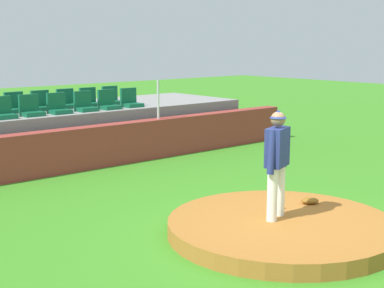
# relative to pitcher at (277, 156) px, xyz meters

# --- Properties ---
(ground_plane) EXTENTS (60.00, 60.00, 0.00)m
(ground_plane) POSITION_rel_pitcher_xyz_m (-0.01, -0.14, -1.23)
(ground_plane) COLOR #3C8921
(pitchers_mound) EXTENTS (3.53, 3.53, 0.24)m
(pitchers_mound) POSITION_rel_pitcher_xyz_m (-0.01, -0.14, -1.11)
(pitchers_mound) COLOR #A66628
(pitchers_mound) RESTS_ON ground_plane
(pitcher) EXTENTS (0.67, 0.39, 1.70)m
(pitcher) POSITION_rel_pitcher_xyz_m (0.00, 0.00, 0.00)
(pitcher) COLOR white
(pitcher) RESTS_ON pitchers_mound
(baseball) EXTENTS (0.07, 0.07, 0.07)m
(baseball) POSITION_rel_pitcher_xyz_m (0.46, 0.26, -0.95)
(baseball) COLOR white
(baseball) RESTS_ON pitchers_mound
(fielding_glove) EXTENTS (0.36, 0.33, 0.11)m
(fielding_glove) POSITION_rel_pitcher_xyz_m (1.03, 0.13, -0.93)
(fielding_glove) COLOR brown
(fielding_glove) RESTS_ON pitchers_mound
(brick_barrier) EXTENTS (13.30, 0.40, 0.99)m
(brick_barrier) POSITION_rel_pitcher_xyz_m (-0.01, 5.92, -0.73)
(brick_barrier) COLOR #98362F
(brick_barrier) RESTS_ON ground_plane
(fence_post_right) EXTENTS (0.06, 0.06, 0.99)m
(fence_post_right) POSITION_rel_pitcher_xyz_m (2.24, 5.92, 0.26)
(fence_post_right) COLOR silver
(fence_post_right) RESTS_ON brick_barrier
(bleacher_platform) EXTENTS (11.38, 3.11, 1.22)m
(bleacher_platform) POSITION_rel_pitcher_xyz_m (-0.01, 7.99, -0.62)
(bleacher_platform) COLOR gray
(bleacher_platform) RESTS_ON ground_plane
(stadium_chair_1) EXTENTS (0.48, 0.44, 0.50)m
(stadium_chair_1) POSITION_rel_pitcher_xyz_m (-1.43, 6.95, 0.15)
(stadium_chair_1) COLOR #105B3B
(stadium_chair_1) RESTS_ON bleacher_platform
(stadium_chair_2) EXTENTS (0.48, 0.44, 0.50)m
(stadium_chair_2) POSITION_rel_pitcher_xyz_m (-0.73, 6.98, 0.15)
(stadium_chair_2) COLOR #105B3B
(stadium_chair_2) RESTS_ON bleacher_platform
(stadium_chair_3) EXTENTS (0.48, 0.44, 0.50)m
(stadium_chair_3) POSITION_rel_pitcher_xyz_m (-0.03, 6.96, 0.15)
(stadium_chair_3) COLOR #105B3B
(stadium_chair_3) RESTS_ON bleacher_platform
(stadium_chair_4) EXTENTS (0.48, 0.44, 0.50)m
(stadium_chair_4) POSITION_rel_pitcher_xyz_m (0.71, 6.96, 0.15)
(stadium_chair_4) COLOR #105B3B
(stadium_chair_4) RESTS_ON bleacher_platform
(stadium_chair_5) EXTENTS (0.48, 0.44, 0.50)m
(stadium_chair_5) POSITION_rel_pitcher_xyz_m (1.40, 6.95, 0.15)
(stadium_chair_5) COLOR #105B3B
(stadium_chair_5) RESTS_ON bleacher_platform
(stadium_chair_6) EXTENTS (0.48, 0.44, 0.50)m
(stadium_chair_6) POSITION_rel_pitcher_xyz_m (2.12, 6.99, 0.15)
(stadium_chair_6) COLOR #105B3B
(stadium_chair_6) RESTS_ON bleacher_platform
(stadium_chair_9) EXTENTS (0.48, 0.44, 0.50)m
(stadium_chair_9) POSITION_rel_pitcher_xyz_m (-0.73, 7.85, 0.15)
(stadium_chair_9) COLOR #105B3B
(stadium_chair_9) RESTS_ON bleacher_platform
(stadium_chair_10) EXTENTS (0.48, 0.44, 0.50)m
(stadium_chair_10) POSITION_rel_pitcher_xyz_m (-0.03, 7.85, 0.15)
(stadium_chair_10) COLOR #105B3B
(stadium_chair_10) RESTS_ON bleacher_platform
(stadium_chair_11) EXTENTS (0.48, 0.44, 0.50)m
(stadium_chair_11) POSITION_rel_pitcher_xyz_m (0.70, 7.88, 0.15)
(stadium_chair_11) COLOR #105B3B
(stadium_chair_11) RESTS_ON bleacher_platform
(stadium_chair_12) EXTENTS (0.48, 0.44, 0.50)m
(stadium_chair_12) POSITION_rel_pitcher_xyz_m (1.37, 7.84, 0.15)
(stadium_chair_12) COLOR #105B3B
(stadium_chair_12) RESTS_ON bleacher_platform
(stadium_chair_13) EXTENTS (0.48, 0.44, 0.50)m
(stadium_chair_13) POSITION_rel_pitcher_xyz_m (2.10, 7.88, 0.15)
(stadium_chair_13) COLOR #105B3B
(stadium_chair_13) RESTS_ON bleacher_platform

